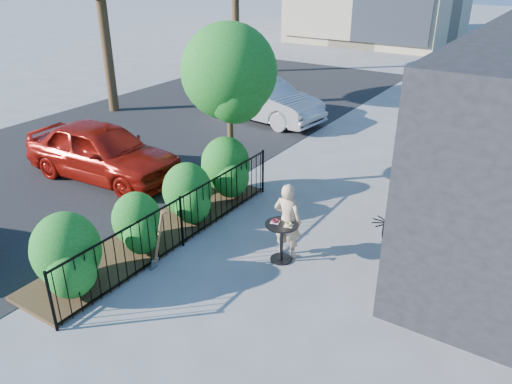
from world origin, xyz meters
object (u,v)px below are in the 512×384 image
Objects in this scene: car_red at (102,151)px; cafe_table at (282,235)px; car_silver at (263,99)px; shovel at (158,244)px; woman at (288,221)px; patio_tree at (230,78)px.

cafe_table is at bearing -102.18° from car_red.
car_red reaches higher than car_silver.
shovel is 4.84m from car_red.
shovel is at bearing -151.88° from car_silver.
shovel is (-1.68, -1.75, -0.16)m from woman.
shovel reaches higher than cafe_table.
woman is 2.43m from shovel.
car_red is (-5.85, 0.88, 0.19)m from cafe_table.
woman is 0.34× the size of car_silver.
car_red is 0.97× the size of car_silver.
cafe_table is at bearing -38.84° from patio_tree.
patio_tree is at bearing -72.26° from car_red.
car_red is at bearing -11.93° from woman.
cafe_table is 2.28m from shovel.
patio_tree is at bearing 141.16° from cafe_table.
cafe_table is at bearing -138.29° from car_silver.
cafe_table is 0.61× the size of shovel.
car_red is (-4.18, 2.43, 0.13)m from shovel.
patio_tree reaches higher than cafe_table.
car_silver is at bearing 111.00° from shovel.
cafe_table is 9.01m from car_silver.
patio_tree is 3.85m from woman.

